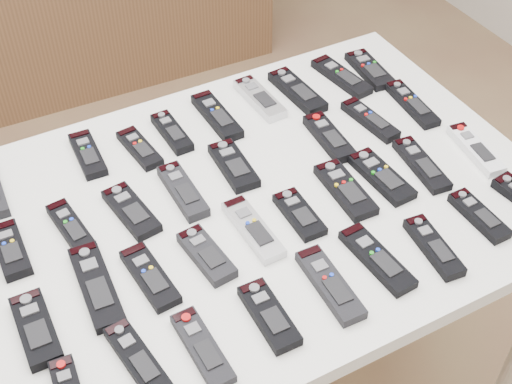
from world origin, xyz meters
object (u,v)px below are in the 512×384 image
remote_11 (131,211)px  remote_13 (234,166)px  remote_3 (172,132)px  remote_31 (330,284)px  remote_23 (345,190)px  remote_28 (138,360)px  remote_7 (341,77)px  remote_19 (150,277)px  remote_2 (140,148)px  remote_21 (253,229)px  remote_24 (381,176)px  remote_5 (260,99)px  table (256,217)px  remote_16 (412,104)px  remote_22 (299,214)px  remote_25 (421,165)px  remote_10 (71,228)px  remote_14 (329,137)px  remote_15 (370,120)px  remote_17 (36,329)px  remote_18 (96,286)px  remote_33 (434,247)px  remote_30 (269,315)px  remote_34 (479,216)px  remote_4 (217,116)px  remote_1 (88,154)px  remote_32 (377,259)px  remote_9 (11,250)px  remote_6 (297,91)px  remote_26 (476,149)px  remote_12 (183,191)px

remote_11 → remote_13: size_ratio=1.02×
remote_3 → remote_31: 0.57m
remote_23 → remote_28: bearing=-158.7°
remote_7 → remote_19: (-0.70, -0.39, 0.00)m
remote_2 → remote_31: 0.58m
remote_21 → remote_24: (0.33, 0.01, 0.00)m
remote_23 → remote_5: bearing=93.5°
table → remote_16: remote_16 is taller
remote_22 → remote_25: bearing=1.5°
remote_10 → remote_14: (0.63, -0.01, 0.00)m
remote_15 → remote_17: size_ratio=1.04×
remote_7 → remote_28: bearing=-152.5°
remote_7 → remote_19: size_ratio=1.14×
remote_13 → remote_31: bearing=-86.1°
remote_18 → remote_33: 0.67m
remote_30 → remote_34: 0.51m
remote_3 → remote_7: bearing=-1.1°
remote_19 → remote_25: size_ratio=0.92×
remote_21 → remote_4: bearing=73.8°
remote_1 → remote_32: bearing=-52.1°
remote_15 → remote_17: bearing=-172.8°
remote_14 → remote_5: bearing=112.2°
remote_2 → remote_31: remote_31 is taller
remote_9 → remote_1: bearing=43.7°
remote_22 → remote_6: bearing=60.8°
remote_24 → remote_26: same height
remote_3 → remote_34: size_ratio=1.00×
remote_2 → remote_4: (0.21, 0.02, 0.00)m
remote_9 → remote_22: (0.56, -0.19, -0.00)m
remote_17 → remote_31: size_ratio=0.88×
remote_17 → remote_18: size_ratio=0.78×
remote_11 → remote_18: same height
remote_2 → remote_31: bearing=-79.1°
remote_11 → remote_24: size_ratio=0.93×
remote_21 → remote_34: size_ratio=1.23×
remote_9 → remote_11: (0.25, -0.01, -0.00)m
remote_19 → remote_34: bearing=-19.1°
remote_23 → remote_31: same height
remote_23 → remote_24: size_ratio=1.01×
remote_16 → remote_19: remote_19 is taller
remote_16 → remote_6: bearing=146.2°
remote_25 → remote_32: (-0.25, -0.18, 0.00)m
remote_1 → remote_24: (0.55, -0.38, 0.00)m
remote_9 → remote_31: 0.64m
remote_17 → remote_9: bearing=89.2°
table → remote_19: size_ratio=7.49×
remote_34 → remote_10: bearing=153.9°
remote_5 → remote_12: size_ratio=1.02×
remote_4 → remote_30: size_ratio=1.20×
remote_32 → remote_34: 0.26m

